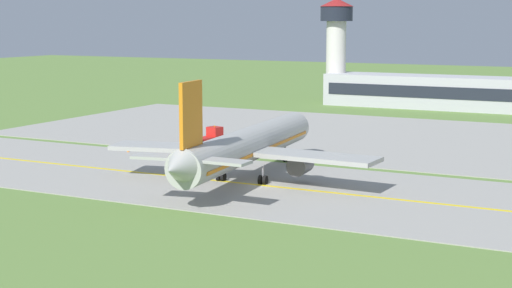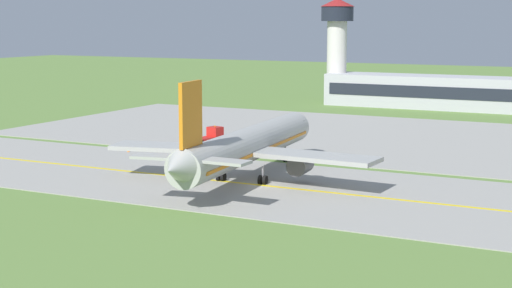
{
  "view_description": "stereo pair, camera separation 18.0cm",
  "coord_description": "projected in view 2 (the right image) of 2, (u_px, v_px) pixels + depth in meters",
  "views": [
    {
      "loc": [
        38.82,
        -78.42,
        18.64
      ],
      "look_at": [
        -3.08,
        4.44,
        4.0
      ],
      "focal_mm": 55.42,
      "sensor_mm": 36.0,
      "label": 1
    },
    {
      "loc": [
        38.98,
        -78.34,
        18.64
      ],
      "look_at": [
        -3.08,
        4.44,
        4.0
      ],
      "focal_mm": 55.42,
      "sensor_mm": 36.0,
      "label": 2
    }
  ],
  "objects": [
    {
      "name": "apron_pad",
      "position": [
        442.0,
        141.0,
        121.84
      ],
      "size": [
        140.0,
        52.0,
        0.1
      ],
      "primitive_type": "cube",
      "color": "#9E9B93",
      "rests_on": "ground"
    },
    {
      "name": "airplane_lead",
      "position": [
        247.0,
        146.0,
        91.77
      ],
      "size": [
        32.38,
        39.66,
        12.7
      ],
      "color": "#ADADA8",
      "rests_on": "ground"
    },
    {
      "name": "taxiway_centreline",
      "position": [
        262.0,
        185.0,
        89.32
      ],
      "size": [
        220.0,
        0.6,
        0.01
      ],
      "primitive_type": "cube",
      "color": "yellow",
      "rests_on": "taxiway_strip"
    },
    {
      "name": "traffic_cone_mid_edge",
      "position": [
        128.0,
        150.0,
        111.94
      ],
      "size": [
        0.44,
        0.44,
        0.6
      ],
      "primitive_type": "cone",
      "color": "orange",
      "rests_on": "ground"
    },
    {
      "name": "ground_plane",
      "position": [
        262.0,
        186.0,
        89.34
      ],
      "size": [
        500.0,
        500.0,
        0.0
      ],
      "primitive_type": "plane",
      "color": "olive"
    },
    {
      "name": "control_tower",
      "position": [
        337.0,
        40.0,
        176.33
      ],
      "size": [
        7.6,
        7.6,
        23.34
      ],
      "color": "silver",
      "rests_on": "ground"
    },
    {
      "name": "taxiway_strip",
      "position": [
        262.0,
        186.0,
        89.33
      ],
      "size": [
        240.0,
        28.0,
        0.1
      ],
      "primitive_type": "cube",
      "color": "#9E9B93",
      "rests_on": "ground"
    },
    {
      "name": "terminal_building",
      "position": [
        480.0,
        94.0,
        163.48
      ],
      "size": [
        65.64,
        10.1,
        8.08
      ],
      "color": "#B2B2B7",
      "rests_on": "ground"
    },
    {
      "name": "service_truck_baggage",
      "position": [
        210.0,
        136.0,
        120.3
      ],
      "size": [
        3.49,
        6.7,
        2.59
      ],
      "color": "red",
      "rests_on": "ground"
    },
    {
      "name": "traffic_cone_near_edge",
      "position": [
        200.0,
        156.0,
        107.07
      ],
      "size": [
        0.44,
        0.44,
        0.6
      ],
      "primitive_type": "cone",
      "color": "orange",
      "rests_on": "ground"
    }
  ]
}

